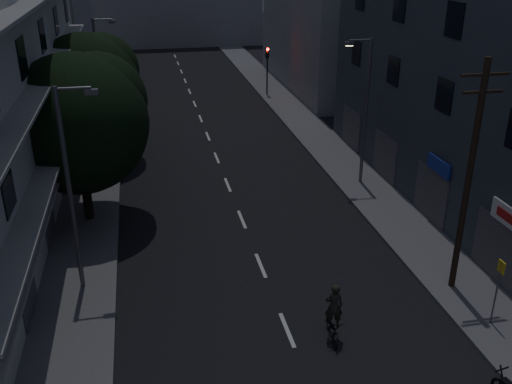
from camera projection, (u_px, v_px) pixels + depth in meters
name	position (u px, v px, depth m)	size (l,w,h in m)	color
ground	(216.00, 155.00, 36.87)	(160.00, 160.00, 0.00)	black
sidewalk_left	(96.00, 162.00, 35.46)	(3.00, 90.00, 0.15)	#565659
sidewalk_right	(326.00, 146.00, 38.22)	(3.00, 90.00, 0.15)	#565659
lane_markings	(204.00, 127.00, 42.47)	(0.15, 60.50, 0.01)	beige
building_right	(495.00, 107.00, 27.00)	(6.19, 28.00, 11.00)	#2D343E
building_far_right	(319.00, 16.00, 51.70)	(6.00, 20.00, 13.00)	slate
building_far_end	(168.00, 5.00, 75.19)	(24.00, 8.00, 10.00)	slate
tree_near	(79.00, 118.00, 26.24)	(6.56, 6.56, 8.09)	black
tree_mid	(88.00, 82.00, 33.94)	(6.31, 6.31, 7.77)	black
tree_far	(95.00, 67.00, 42.72)	(5.05, 5.05, 6.25)	black
traffic_signal_far_right	(267.00, 61.00, 49.79)	(0.28, 0.37, 4.10)	black
traffic_signal_far_left	(113.00, 69.00, 46.65)	(0.28, 0.37, 4.10)	black
street_lamp_left_near	(72.00, 182.00, 20.89)	(1.51, 0.25, 8.00)	#57575E
street_lamp_right	(364.00, 105.00, 30.64)	(1.51, 0.25, 8.00)	#585A60
street_lamp_left_far	(100.00, 73.00, 38.19)	(1.51, 0.25, 8.00)	#5A5C62
utility_pole	(469.00, 175.00, 20.76)	(1.80, 0.24, 9.00)	black
bus_stop_sign	(499.00, 281.00, 19.76)	(0.06, 0.35, 2.52)	#595B60
cyclist	(333.00, 320.00, 19.60)	(0.79, 1.77, 2.18)	black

